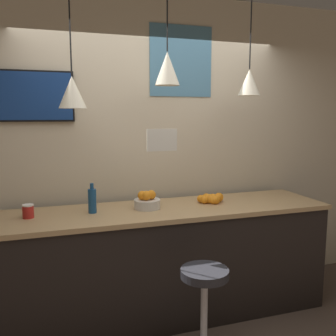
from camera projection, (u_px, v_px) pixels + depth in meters
back_wall at (153, 149)px, 3.64m from camera, size 8.00×0.06×2.90m
service_counter at (168, 261)px, 3.33m from camera, size 2.86×0.74×0.98m
bar_stool at (204, 307)px, 2.66m from camera, size 0.46×0.46×0.72m
fruit_bowl at (147, 202)px, 3.22m from camera, size 0.23×0.23×0.16m
orange_pile at (210, 199)px, 3.42m from camera, size 0.25×0.17×0.09m
juice_bottle at (92, 200)px, 3.08m from camera, size 0.07×0.07×0.25m
spread_jar at (28, 211)px, 2.93m from camera, size 0.09×0.09×0.11m
pendant_lamp_left at (72, 92)px, 2.90m from camera, size 0.22×0.22×0.97m
pendant_lamp_middle at (167, 68)px, 3.11m from camera, size 0.21×0.21×0.77m
pendant_lamp_right at (249, 82)px, 3.36m from camera, size 0.20×0.20×0.85m
mounted_tv at (33, 96)px, 3.19m from camera, size 0.68×0.04×0.43m
hanging_menu_board at (162, 140)px, 2.86m from camera, size 0.24×0.01×0.17m
wall_poster at (181, 61)px, 3.57m from camera, size 0.63×0.01×0.67m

